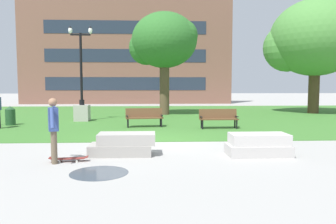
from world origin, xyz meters
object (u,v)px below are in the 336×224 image
object	(u,v)px
skateboard	(69,158)
concrete_block_center	(123,144)
concrete_block_left	(258,145)
lamp_post_center	(82,102)
park_bench_near_right	(218,117)
person_skateboarder	(53,127)
park_bench_near_left	(144,116)
trash_bin	(10,116)

from	to	relation	value
skateboard	concrete_block_center	bearing A→B (deg)	29.79
concrete_block_left	lamp_post_center	size ratio (longest dim) A/B	0.34
park_bench_near_right	concrete_block_left	bearing A→B (deg)	-90.32
concrete_block_center	person_skateboarder	distance (m)	2.07
person_skateboarder	lamp_post_center	xyz separation A→B (m)	(-1.38, 10.09, 0.12)
concrete_block_center	lamp_post_center	distance (m)	9.70
concrete_block_left	person_skateboarder	bearing A→B (deg)	-173.40
person_skateboarder	skateboard	bearing A→B (deg)	22.62
concrete_block_center	skateboard	distance (m)	1.62
park_bench_near_left	lamp_post_center	distance (m)	4.62
concrete_block_left	lamp_post_center	distance (m)	11.80
concrete_block_left	park_bench_near_left	distance (m)	7.43
person_skateboarder	trash_bin	xyz separation A→B (m)	(-4.61, 8.31, -0.46)
concrete_block_left	trash_bin	size ratio (longest dim) A/B	1.87
concrete_block_left	lamp_post_center	world-z (taller)	lamp_post_center
concrete_block_center	skateboard	xyz separation A→B (m)	(-1.39, -0.80, -0.22)
skateboard	lamp_post_center	distance (m)	10.14
concrete_block_center	trash_bin	distance (m)	9.73
lamp_post_center	trash_bin	world-z (taller)	lamp_post_center
concrete_block_center	person_skateboarder	bearing A→B (deg)	-151.54
park_bench_near_left	concrete_block_left	bearing A→B (deg)	-62.27
park_bench_near_right	trash_bin	size ratio (longest dim) A/B	1.89
skateboard	park_bench_near_right	xyz separation A→B (m)	(5.35, 6.38, 0.45)
concrete_block_center	lamp_post_center	bearing A→B (deg)	108.77
trash_bin	park_bench_near_right	bearing A→B (deg)	-9.87
concrete_block_left	park_bench_near_left	bearing A→B (deg)	117.73
concrete_block_left	skateboard	size ratio (longest dim) A/B	1.74
skateboard	trash_bin	distance (m)	9.56
skateboard	park_bench_near_right	world-z (taller)	park_bench_near_right
concrete_block_center	concrete_block_left	bearing A→B (deg)	-4.11
park_bench_near_right	lamp_post_center	bearing A→B (deg)	153.21
lamp_post_center	trash_bin	bearing A→B (deg)	-151.18
park_bench_near_left	trash_bin	xyz separation A→B (m)	(-6.82, 1.08, -0.04)
park_bench_near_right	person_skateboarder	bearing A→B (deg)	-131.13
park_bench_near_right	lamp_post_center	xyz separation A→B (m)	(-7.07, 3.57, 0.55)
concrete_block_left	skateboard	distance (m)	5.35
skateboard	park_bench_near_left	bearing A→B (deg)	75.25
trash_bin	concrete_block_left	bearing A→B (deg)	-36.70
concrete_block_left	park_bench_near_left	xyz separation A→B (m)	(-3.45, 6.57, 0.23)
concrete_block_center	park_bench_near_left	size ratio (longest dim) A/B	1.04
concrete_block_center	skateboard	world-z (taller)	concrete_block_center
park_bench_near_right	trash_bin	bearing A→B (deg)	170.13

